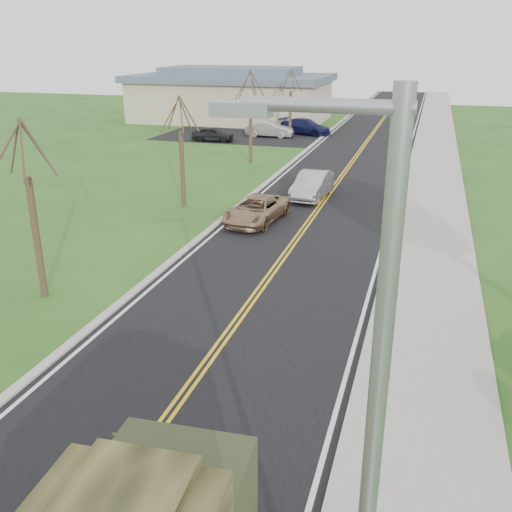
% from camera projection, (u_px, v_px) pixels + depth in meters
% --- Properties ---
extents(road, '(8.00, 120.00, 0.01)m').
position_uv_depth(road, '(358.00, 153.00, 44.71)').
color(road, black).
rests_on(road, ground).
extents(curb_right, '(0.30, 120.00, 0.12)m').
position_uv_depth(curb_right, '(413.00, 155.00, 43.57)').
color(curb_right, '#9E998E').
rests_on(curb_right, ground).
extents(sidewalk_right, '(3.20, 120.00, 0.10)m').
position_uv_depth(sidewalk_right, '(437.00, 157.00, 43.10)').
color(sidewalk_right, '#9E998E').
rests_on(sidewalk_right, ground).
extents(curb_left, '(0.30, 120.00, 0.10)m').
position_uv_depth(curb_left, '(307.00, 150.00, 45.82)').
color(curb_left, '#9E998E').
rests_on(curb_left, ground).
extents(street_light, '(1.65, 0.22, 8.00)m').
position_uv_depth(street_light, '(361.00, 462.00, 5.56)').
color(street_light, gray).
rests_on(street_light, ground).
extents(bare_tree_a, '(1.93, 2.26, 6.08)m').
position_uv_depth(bare_tree_a, '(34.00, 223.00, 18.82)').
color(bare_tree_a, '#38281C').
rests_on(bare_tree_a, ground).
extents(bare_tree_b, '(1.83, 2.14, 5.73)m').
position_uv_depth(bare_tree_b, '(182.00, 160.00, 29.62)').
color(bare_tree_b, '#38281C').
rests_on(bare_tree_b, ground).
extents(bare_tree_c, '(2.04, 2.39, 6.42)m').
position_uv_depth(bare_tree_c, '(251.00, 124.00, 40.25)').
color(bare_tree_c, '#38281C').
rests_on(bare_tree_c, ground).
extents(bare_tree_d, '(1.88, 2.20, 5.91)m').
position_uv_depth(bare_tree_d, '(290.00, 109.00, 51.08)').
color(bare_tree_d, '#38281C').
rests_on(bare_tree_d, ground).
extents(commercial_building, '(25.50, 21.50, 5.65)m').
position_uv_depth(commercial_building, '(232.00, 95.00, 62.39)').
color(commercial_building, tan).
rests_on(commercial_building, ground).
extents(suv_champagne, '(2.56, 4.67, 1.24)m').
position_uv_depth(suv_champagne, '(256.00, 210.00, 27.57)').
color(suv_champagne, '#967755').
rests_on(suv_champagne, ground).
extents(sedan_silver, '(1.79, 4.47, 1.45)m').
position_uv_depth(sedan_silver, '(312.00, 185.00, 31.84)').
color(sedan_silver, '#A8A7AC').
rests_on(sedan_silver, ground).
extents(lot_car_dark, '(3.75, 1.70, 1.25)m').
position_uv_depth(lot_car_dark, '(213.00, 134.00, 49.79)').
color(lot_car_dark, black).
rests_on(lot_car_dark, ground).
extents(lot_car_silver, '(4.27, 1.51, 1.40)m').
position_uv_depth(lot_car_silver, '(270.00, 129.00, 52.04)').
color(lot_car_silver, '#B1B0B5').
rests_on(lot_car_silver, ground).
extents(lot_car_navy, '(5.35, 3.41, 1.44)m').
position_uv_depth(lot_car_navy, '(305.00, 127.00, 53.47)').
color(lot_car_navy, '#10143D').
rests_on(lot_car_navy, ground).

